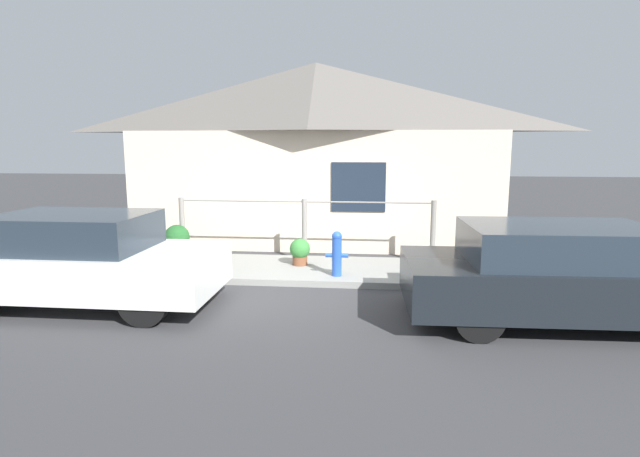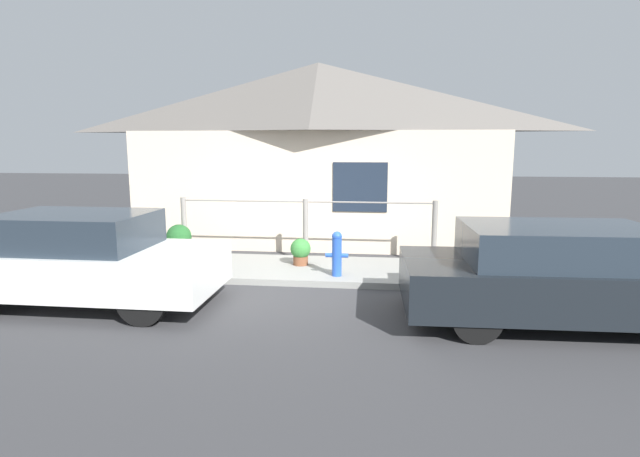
# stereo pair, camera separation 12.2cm
# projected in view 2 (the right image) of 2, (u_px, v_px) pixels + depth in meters

# --- Properties ---
(ground_plane) EXTENTS (60.00, 60.00, 0.00)m
(ground_plane) POSITION_uv_depth(u_px,v_px,m) (290.00, 287.00, 7.93)
(ground_plane) COLOR #38383A
(sidewalk) EXTENTS (24.00, 1.82, 0.11)m
(sidewalk) POSITION_uv_depth(u_px,v_px,m) (299.00, 270.00, 8.82)
(sidewalk) COLOR gray
(sidewalk) RESTS_ON ground_plane
(house) EXTENTS (8.30, 2.23, 4.01)m
(house) POSITION_uv_depth(u_px,v_px,m) (318.00, 105.00, 10.93)
(house) COLOR beige
(house) RESTS_ON ground_plane
(fence) EXTENTS (4.90, 0.10, 1.12)m
(fence) POSITION_uv_depth(u_px,v_px,m) (306.00, 225.00, 9.45)
(fence) COLOR gray
(fence) RESTS_ON sidewalk
(car_left) EXTENTS (3.68, 1.64, 1.30)m
(car_left) POSITION_uv_depth(u_px,v_px,m) (84.00, 259.00, 6.96)
(car_left) COLOR white
(car_left) RESTS_ON ground_plane
(car_right) EXTENTS (4.14, 1.82, 1.24)m
(car_right) POSITION_uv_depth(u_px,v_px,m) (566.00, 275.00, 6.22)
(car_right) COLOR black
(car_right) RESTS_ON ground_plane
(fire_hydrant) EXTENTS (0.37, 0.17, 0.74)m
(fire_hydrant) POSITION_uv_depth(u_px,v_px,m) (337.00, 253.00, 8.13)
(fire_hydrant) COLOR blue
(fire_hydrant) RESTS_ON sidewalk
(potted_plant_near_hydrant) EXTENTS (0.36, 0.36, 0.48)m
(potted_plant_near_hydrant) POSITION_uv_depth(u_px,v_px,m) (301.00, 251.00, 8.90)
(potted_plant_near_hydrant) COLOR brown
(potted_plant_near_hydrant) RESTS_ON sidewalk
(potted_plant_by_fence) EXTENTS (0.48, 0.48, 0.60)m
(potted_plant_by_fence) POSITION_uv_depth(u_px,v_px,m) (179.00, 238.00, 9.69)
(potted_plant_by_fence) COLOR #9E5638
(potted_plant_by_fence) RESTS_ON sidewalk
(potted_plant_corner) EXTENTS (0.46, 0.46, 0.62)m
(potted_plant_corner) POSITION_uv_depth(u_px,v_px,m) (491.00, 248.00, 8.69)
(potted_plant_corner) COLOR slate
(potted_plant_corner) RESTS_ON sidewalk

